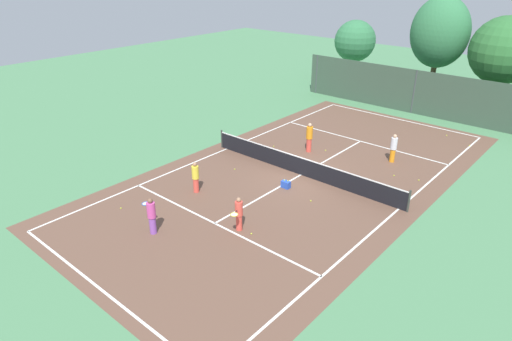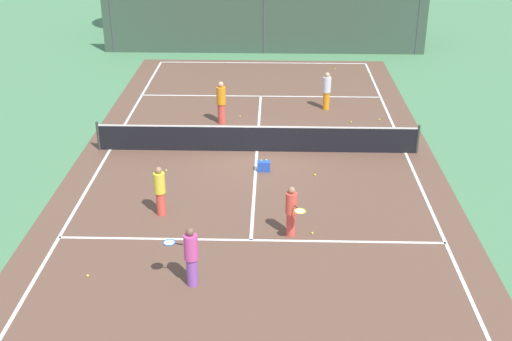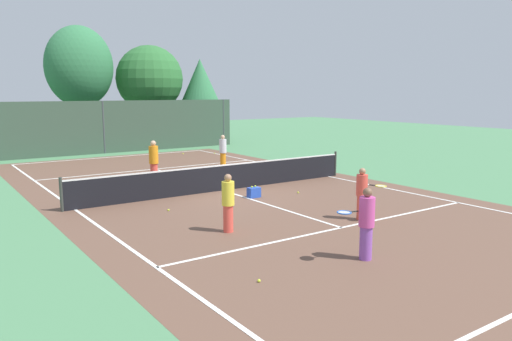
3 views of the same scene
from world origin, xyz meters
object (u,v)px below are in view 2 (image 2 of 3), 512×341
Objects in this scene: player_2 at (160,190)px; tennis_ball_1 at (351,122)px; tennis_ball_3 at (146,136)px; tennis_ball_8 at (170,129)px; tennis_ball_5 at (379,119)px; tennis_ball_10 at (312,233)px; player_1 at (191,256)px; ball_crate at (264,166)px; tennis_ball_0 at (240,116)px; tennis_ball_2 at (166,170)px; player_0 at (327,91)px; player_4 at (291,211)px; tennis_ball_6 at (315,175)px; tennis_ball_9 at (335,69)px; player_3 at (221,102)px; tennis_ball_4 at (88,276)px; tennis_ball_7 at (370,74)px.

player_2 is 10.41m from tennis_ball_1.
tennis_ball_3 and tennis_ball_8 have the same top height.
tennis_ball_10 is at bearing -109.09° from tennis_ball_5.
tennis_ball_5 is at bearing 61.80° from player_1.
tennis_ball_0 is (-1.10, 5.35, -0.15)m from ball_crate.
ball_crate is 6.69× the size of tennis_ball_2.
player_4 is (-1.74, -10.82, -0.04)m from player_0.
player_1 is at bearing -92.82° from tennis_ball_0.
tennis_ball_3 is at bearing -146.83° from tennis_ball_0.
player_4 is 9.26m from tennis_ball_3.
player_4 reaches higher than tennis_ball_5.
tennis_ball_6 is 1.00× the size of tennis_ball_9.
player_3 is at bearing 71.66° from tennis_ball_2.
tennis_ball_4 is at bearing -112.12° from player_2.
player_0 reaches higher than tennis_ball_10.
player_3 is at bearing -178.07° from tennis_ball_1.
player_3 is 5.08m from tennis_ball_2.
tennis_ball_2 is 5.16m from tennis_ball_6.
player_4 is at bearing -78.87° from ball_crate.
tennis_ball_7 is (1.66, 6.96, 0.00)m from tennis_ball_1.
player_0 is 24.98× the size of tennis_ball_10.
tennis_ball_9 is (6.87, 12.74, 0.00)m from tennis_ball_2.
ball_crate reaches higher than tennis_ball_6.
player_4 is 23.42× the size of tennis_ball_9.
tennis_ball_3 is 12.60m from tennis_ball_9.
player_0 reaches higher than tennis_ball_4.
player_2 reaches higher than tennis_ball_4.
tennis_ball_7 is (3.42, 12.11, 0.00)m from tennis_ball_6.
player_4 is 23.42× the size of tennis_ball_0.
player_0 is 24.98× the size of tennis_ball_4.
tennis_ball_5 is 6.23m from tennis_ball_6.
player_0 is at bearing -115.98° from tennis_ball_7.
tennis_ball_0 is at bearing 116.63° from tennis_ball_6.
tennis_ball_10 is (5.92, 2.34, 0.00)m from tennis_ball_4.
tennis_ball_1 and tennis_ball_4 have the same top height.
tennis_ball_9 is (-1.25, 7.48, 0.00)m from tennis_ball_5.
player_1 is 12.27m from tennis_ball_0.
ball_crate is at bearing 109.03° from tennis_ball_10.
tennis_ball_4 is 1.00× the size of tennis_ball_7.
tennis_ball_5 is at bearing 8.59° from tennis_ball_8.
tennis_ball_1 is (5.22, 11.68, -0.82)m from player_1.
tennis_ball_7 is at bearing -26.61° from tennis_ball_9.
player_4 reaches higher than tennis_ball_7.
tennis_ball_8 is (-0.78, 7.05, -0.78)m from player_2.
ball_crate is 12.85m from tennis_ball_7.
tennis_ball_9 is (8.17, 9.60, 0.00)m from tennis_ball_3.
tennis_ball_8 is at bearing -129.85° from tennis_ball_9.
player_0 reaches higher than player_2.
tennis_ball_7 is (5.18, 11.75, -0.15)m from ball_crate.
tennis_ball_4 is at bearing -103.17° from player_3.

